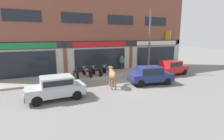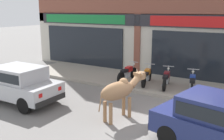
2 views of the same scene
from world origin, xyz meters
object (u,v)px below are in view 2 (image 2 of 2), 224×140
(cow, at_px, (120,91))
(motorcycle_2, at_px, (166,79))
(motorcycle_0, at_px, (127,73))
(car_1, at_px, (18,82))
(car_2, at_px, (221,121))
(motorcycle_1, at_px, (147,76))
(motorcycle_3, at_px, (192,83))

(cow, height_order, motorcycle_2, cow)
(cow, distance_m, motorcycle_0, 4.37)
(car_1, relative_size, motorcycle_0, 2.01)
(cow, distance_m, motorcycle_2, 3.91)
(car_1, bearing_deg, car_2, 2.42)
(car_1, distance_m, motorcycle_0, 5.22)
(motorcycle_1, bearing_deg, cow, -78.65)
(car_2, bearing_deg, motorcycle_0, 139.81)
(car_2, height_order, motorcycle_2, car_2)
(cow, xyz_separation_m, motorcycle_3, (1.38, 3.86, -0.47))
(car_1, bearing_deg, motorcycle_2, 45.77)
(car_1, height_order, motorcycle_1, car_1)
(motorcycle_0, relative_size, motorcycle_1, 1.01)
(cow, bearing_deg, car_2, -6.50)
(car_2, relative_size, motorcycle_1, 2.12)
(car_1, xyz_separation_m, motorcycle_3, (5.63, 4.55, -0.28))
(car_2, xyz_separation_m, motorcycle_3, (-1.88, 4.24, -0.28))
(cow, distance_m, motorcycle_3, 4.13)
(car_1, bearing_deg, motorcycle_0, 62.52)
(motorcycle_0, distance_m, motorcycle_2, 2.04)
(car_2, xyz_separation_m, motorcycle_0, (-5.10, 4.31, -0.28))
(motorcycle_0, height_order, motorcycle_3, same)
(car_1, relative_size, car_2, 0.96)
(motorcycle_2, xyz_separation_m, motorcycle_3, (1.18, -0.02, 0.00))
(motorcycle_0, distance_m, motorcycle_3, 3.22)
(motorcycle_1, bearing_deg, car_2, -46.62)
(car_2, relative_size, motorcycle_2, 2.13)
(cow, bearing_deg, car_1, -170.81)
(cow, relative_size, car_1, 0.58)
(motorcycle_0, relative_size, motorcycle_2, 1.01)
(motorcycle_1, bearing_deg, car_1, -127.08)
(motorcycle_0, xyz_separation_m, motorcycle_2, (2.04, -0.06, 0.00))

